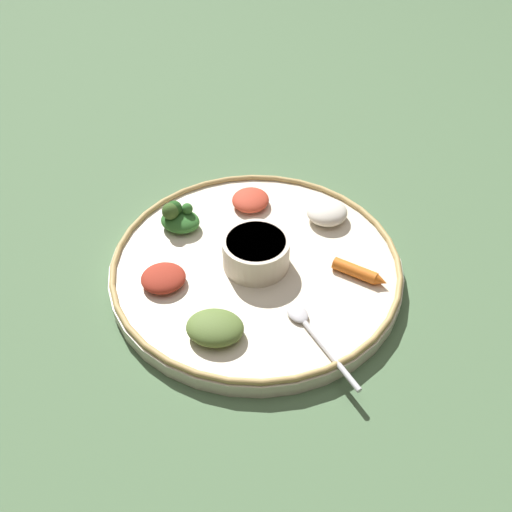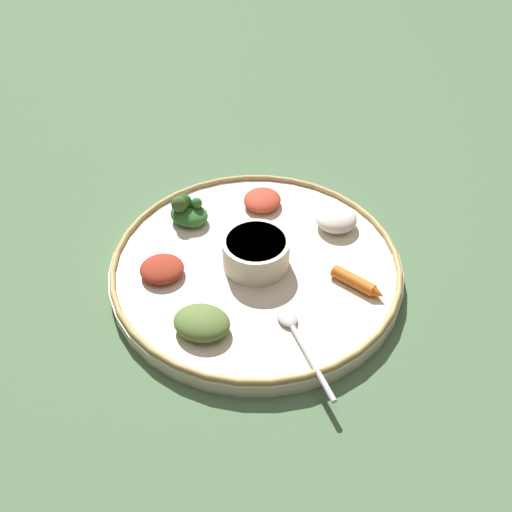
% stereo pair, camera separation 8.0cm
% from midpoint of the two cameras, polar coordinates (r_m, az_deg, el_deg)
% --- Properties ---
extents(ground_plane, '(2.40, 2.40, 0.00)m').
position_cam_midpoint_polar(ground_plane, '(0.83, -2.77, -1.91)').
color(ground_plane, '#4C6B47').
extents(platter, '(0.39, 0.39, 0.02)m').
position_cam_midpoint_polar(platter, '(0.82, -2.80, -1.41)').
color(platter, beige).
rests_on(platter, ground_plane).
extents(platter_rim, '(0.39, 0.39, 0.01)m').
position_cam_midpoint_polar(platter_rim, '(0.81, -2.83, -0.75)').
color(platter_rim, tan).
rests_on(platter_rim, platter).
extents(center_bowl, '(0.09, 0.09, 0.04)m').
position_cam_midpoint_polar(center_bowl, '(0.80, -2.88, 0.28)').
color(center_bowl, beige).
rests_on(center_bowl, platter).
extents(spoon, '(0.06, 0.14, 0.01)m').
position_cam_midpoint_polar(spoon, '(0.73, 2.08, -7.18)').
color(spoon, silver).
rests_on(spoon, platter).
extents(greens_pile, '(0.07, 0.07, 0.04)m').
position_cam_midpoint_polar(greens_pile, '(0.87, -9.96, 3.47)').
color(greens_pile, '#2D6628').
rests_on(greens_pile, platter).
extents(carrot_near_spoon, '(0.06, 0.06, 0.02)m').
position_cam_midpoint_polar(carrot_near_spoon, '(0.80, 6.88, -1.69)').
color(carrot_near_spoon, orange).
rests_on(carrot_near_spoon, platter).
extents(mound_rice_white, '(0.06, 0.06, 0.03)m').
position_cam_midpoint_polar(mound_rice_white, '(0.87, 4.10, 4.03)').
color(mound_rice_white, silver).
rests_on(mound_rice_white, platter).
extents(mound_collards, '(0.09, 0.08, 0.03)m').
position_cam_midpoint_polar(mound_collards, '(0.73, -7.07, -6.89)').
color(mound_collards, '#567033').
rests_on(mound_collards, platter).
extents(mound_berbere_red, '(0.08, 0.08, 0.02)m').
position_cam_midpoint_polar(mound_berbere_red, '(0.90, -3.08, 5.18)').
color(mound_berbere_red, '#B73D28').
rests_on(mound_berbere_red, platter).
extents(mound_beet, '(0.06, 0.06, 0.02)m').
position_cam_midpoint_polar(mound_beet, '(0.80, -11.59, -2.19)').
color(mound_beet, maroon).
rests_on(mound_beet, platter).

